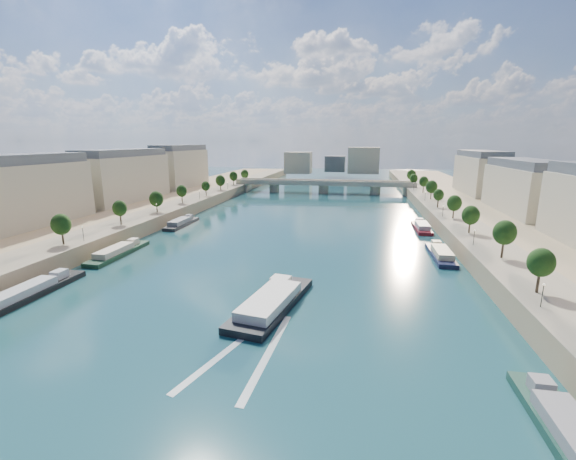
% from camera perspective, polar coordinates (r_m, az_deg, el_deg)
% --- Properties ---
extents(ground, '(700.00, 700.00, 0.00)m').
position_cam_1_polar(ground, '(127.26, 0.20, -1.58)').
color(ground, '#0D3139').
rests_on(ground, ground).
extents(quay_left, '(44.00, 520.00, 5.00)m').
position_cam_1_polar(quay_left, '(156.10, -26.79, 0.69)').
color(quay_left, '#9E8460').
rests_on(quay_left, ground).
extents(quay_right, '(44.00, 520.00, 5.00)m').
position_cam_1_polar(quay_right, '(134.48, 32.02, -1.70)').
color(quay_right, '#9E8460').
rests_on(quay_right, ground).
extents(pave_left, '(14.00, 520.00, 0.10)m').
position_cam_1_polar(pave_left, '(147.09, -22.22, 1.46)').
color(pave_left, gray).
rests_on(pave_left, quay_left).
extents(pave_right, '(14.00, 520.00, 0.10)m').
position_cam_1_polar(pave_right, '(129.07, 25.97, -0.40)').
color(pave_right, gray).
rests_on(pave_right, quay_right).
extents(trees_left, '(4.80, 268.80, 8.26)m').
position_cam_1_polar(trees_left, '(146.79, -21.33, 3.67)').
color(trees_left, '#382B1E').
rests_on(trees_left, ground).
extents(trees_right, '(4.80, 268.80, 8.26)m').
position_cam_1_polar(trees_right, '(137.05, 24.31, 2.80)').
color(trees_right, '#382B1E').
rests_on(trees_right, ground).
extents(lamps_left, '(0.36, 200.36, 4.28)m').
position_cam_1_polar(lamps_left, '(135.94, -22.95, 1.69)').
color(lamps_left, black).
rests_on(lamps_left, ground).
extents(lamps_right, '(0.36, 200.36, 4.28)m').
position_cam_1_polar(lamps_right, '(132.13, 23.65, 1.32)').
color(lamps_right, black).
rests_on(lamps_right, ground).
extents(buildings_left, '(16.00, 226.00, 23.20)m').
position_cam_1_polar(buildings_left, '(171.46, -28.37, 6.24)').
color(buildings_left, '#C1B394').
rests_on(buildings_left, ground).
extents(buildings_right, '(16.00, 226.00, 23.20)m').
position_cam_1_polar(buildings_right, '(148.25, 35.69, 4.54)').
color(buildings_right, '#C1B394').
rests_on(buildings_right, ground).
extents(skyline, '(79.00, 42.00, 22.00)m').
position_cam_1_polar(skyline, '(341.68, 7.39, 10.00)').
color(skyline, '#C1B394').
rests_on(skyline, ground).
extents(bridge, '(112.00, 12.00, 8.15)m').
position_cam_1_polar(bridge, '(245.93, 5.30, 6.67)').
color(bridge, '#C1B79E').
rests_on(bridge, ground).
extents(tour_barge, '(12.79, 29.00, 3.80)m').
position_cam_1_polar(tour_barge, '(77.31, -2.39, -10.64)').
color(tour_barge, black).
rests_on(tour_barge, ground).
extents(wake, '(12.09, 26.03, 0.04)m').
position_cam_1_polar(wake, '(63.47, -5.85, -17.39)').
color(wake, silver).
rests_on(wake, ground).
extents(moored_barges_left, '(5.00, 126.04, 3.60)m').
position_cam_1_polar(moored_barges_left, '(110.80, -27.71, -4.90)').
color(moored_barges_left, maroon).
rests_on(moored_barges_left, ground).
extents(moored_barges_right, '(5.00, 158.91, 3.60)m').
position_cam_1_polar(moored_barges_right, '(83.74, 26.43, -10.32)').
color(moored_barges_right, black).
rests_on(moored_barges_right, ground).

